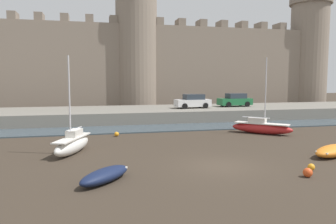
% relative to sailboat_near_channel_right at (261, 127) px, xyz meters
% --- Properties ---
extents(ground_plane, '(160.00, 160.00, 0.00)m').
position_rel_sailboat_near_channel_right_xyz_m(ground_plane, '(-7.40, -9.09, -0.56)').
color(ground_plane, '#382D23').
extents(water_channel, '(80.00, 4.50, 0.10)m').
position_rel_sailboat_near_channel_right_xyz_m(water_channel, '(-7.40, 4.80, -0.51)').
color(water_channel, '#3D4C56').
rests_on(water_channel, ground).
extents(quay_road, '(70.06, 10.00, 1.29)m').
position_rel_sailboat_near_channel_right_xyz_m(quay_road, '(-7.40, 12.05, 0.08)').
color(quay_road, slate).
rests_on(quay_road, ground).
extents(castle, '(64.80, 6.74, 20.89)m').
position_rel_sailboat_near_channel_right_xyz_m(castle, '(-7.40, 23.68, 7.13)').
color(castle, gray).
rests_on(castle, ground).
extents(sailboat_near_channel_right, '(4.52, 4.35, 6.44)m').
position_rel_sailboat_near_channel_right_xyz_m(sailboat_near_channel_right, '(0.00, 0.00, 0.00)').
color(sailboat_near_channel_right, red).
rests_on(sailboat_near_channel_right, ground).
extents(rowboat_midflat_left, '(2.81, 2.96, 0.63)m').
position_rel_sailboat_near_channel_right_xyz_m(rowboat_midflat_left, '(-13.51, -10.42, -0.23)').
color(rowboat_midflat_left, '#141E3D').
rests_on(rowboat_midflat_left, ground).
extents(rowboat_foreground_right, '(3.80, 2.74, 0.67)m').
position_rel_sailboat_near_channel_right_xyz_m(rowboat_foreground_right, '(0.11, -8.45, -0.21)').
color(rowboat_foreground_right, orange).
rests_on(rowboat_foreground_right, ground).
extents(sailboat_midflat_right, '(2.54, 4.51, 6.06)m').
position_rel_sailboat_near_channel_right_xyz_m(sailboat_midflat_right, '(-15.25, -4.08, 0.05)').
color(sailboat_midflat_right, silver).
rests_on(sailboat_midflat_right, ground).
extents(mooring_buoy_near_channel, '(0.38, 0.38, 0.38)m').
position_rel_sailboat_near_channel_right_xyz_m(mooring_buoy_near_channel, '(-12.11, 1.45, -0.37)').
color(mooring_buoy_near_channel, orange).
rests_on(mooring_buoy_near_channel, ground).
extents(mooring_buoy_off_centre, '(0.36, 0.36, 0.36)m').
position_rel_sailboat_near_channel_right_xyz_m(mooring_buoy_off_centre, '(-3.24, -10.90, -0.38)').
color(mooring_buoy_off_centre, orange).
rests_on(mooring_buoy_off_centre, ground).
extents(mooring_buoy_near_shore, '(0.45, 0.45, 0.45)m').
position_rel_sailboat_near_channel_right_xyz_m(mooring_buoy_near_shore, '(-4.12, -11.83, -0.34)').
color(mooring_buoy_near_shore, '#E04C1E').
rests_on(mooring_buoy_near_shore, ground).
extents(car_quay_centre_east, '(4.21, 2.10, 1.62)m').
position_rel_sailboat_near_channel_right_xyz_m(car_quay_centre_east, '(-2.56, 11.24, 1.50)').
color(car_quay_centre_east, silver).
rests_on(car_quay_centre_east, quay_road).
extents(car_quay_east, '(4.21, 2.10, 1.62)m').
position_rel_sailboat_near_channel_right_xyz_m(car_quay_east, '(3.18, 12.24, 1.50)').
color(car_quay_east, '#1E6638').
rests_on(car_quay_east, quay_road).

